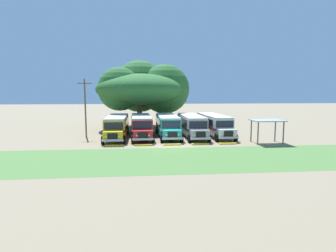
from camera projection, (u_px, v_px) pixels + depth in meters
The scene contains 15 objects.
ground_plane at pixel (171, 144), 32.50m from camera, with size 220.00×220.00×0.00m, color #84755B.
foreground_grass_strip at pixel (180, 159), 25.46m from camera, with size 80.00×9.98×0.01m, color #4C7538.
parked_bus_slot_0 at pixel (117, 126), 36.98m from camera, with size 2.73×10.85×2.82m.
parked_bus_slot_1 at pixel (141, 125), 37.71m from camera, with size 2.95×10.87×2.82m.
parked_bus_slot_2 at pixel (167, 125), 38.22m from camera, with size 2.77×10.85×2.82m.
parked_bus_slot_3 at pixel (192, 125), 38.19m from camera, with size 2.76×10.85×2.82m.
parked_bus_slot_4 at pixel (214, 124), 38.84m from camera, with size 3.04×10.89×2.82m.
curb_wheelstop_0 at pixel (114, 146), 31.25m from camera, with size 2.00×0.36×0.15m, color yellow.
curb_wheelstop_1 at pixel (143, 145), 31.56m from camera, with size 2.00×0.36×0.15m, color yellow.
curb_wheelstop_2 at pixel (172, 145), 31.86m from camera, with size 2.00×0.36×0.15m, color yellow.
curb_wheelstop_3 at pixel (200, 144), 32.16m from camera, with size 2.00×0.36×0.15m, color yellow.
curb_wheelstop_4 at pixel (228, 144), 32.47m from camera, with size 2.00×0.36×0.15m, color yellow.
broad_shade_tree at pixel (143, 88), 47.32m from camera, with size 15.42×15.16×11.40m.
utility_pole at pixel (85, 106), 37.45m from camera, with size 1.80×0.20×7.66m.
waiting_shelter at pixel (267, 122), 32.98m from camera, with size 3.60×2.60×2.72m.
Camera 1 is at (-3.45, -31.83, 5.96)m, focal length 30.34 mm.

